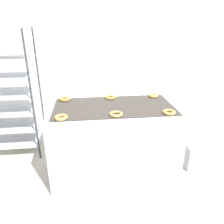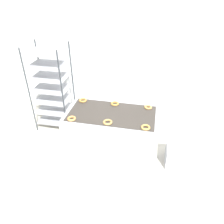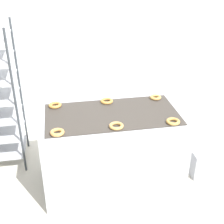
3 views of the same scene
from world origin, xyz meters
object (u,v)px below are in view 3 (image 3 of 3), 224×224
at_px(donut_far_left, 55,105).
at_px(donut_far_center, 107,101).
at_px(fryer_machine, 112,149).
at_px(donut_far_right, 156,97).
at_px(glaze_bin, 205,158).
at_px(donut_near_left, 57,132).
at_px(donut_near_center, 116,126).
at_px(donut_near_right, 173,121).

height_order(donut_far_left, donut_far_center, donut_far_left).
bearing_deg(fryer_machine, donut_far_right, 26.44).
xyz_separation_m(glaze_bin, donut_far_center, (-1.09, 0.23, 0.70)).
relative_size(donut_near_left, donut_far_right, 1.04).
distance_m(donut_near_center, donut_far_left, 0.75).
height_order(fryer_machine, donut_far_left, donut_far_left).
relative_size(fryer_machine, donut_far_right, 11.62).
height_order(donut_near_left, donut_far_center, donut_near_left).
bearing_deg(donut_near_right, donut_far_left, 153.26).
height_order(donut_near_center, donut_near_right, donut_near_right).
xyz_separation_m(fryer_machine, donut_far_left, (-0.54, 0.26, 0.44)).
height_order(fryer_machine, donut_far_right, donut_far_right).
height_order(glaze_bin, donut_far_center, donut_far_center).
distance_m(fryer_machine, donut_near_left, 0.75).
bearing_deg(donut_far_right, donut_far_center, 179.47).
height_order(donut_near_right, donut_far_left, donut_far_left).
xyz_separation_m(glaze_bin, donut_near_right, (-0.56, -0.31, 0.70)).
relative_size(fryer_machine, glaze_bin, 3.51).
xyz_separation_m(donut_near_left, donut_far_left, (-0.01, 0.54, -0.00)).
distance_m(fryer_machine, donut_far_right, 0.73).
bearing_deg(donut_far_right, donut_near_right, -89.92).
xyz_separation_m(donut_near_center, donut_far_left, (-0.53, 0.52, 0.00)).
bearing_deg(donut_near_center, fryer_machine, 88.10).
bearing_deg(donut_far_right, glaze_bin, -22.24).
xyz_separation_m(fryer_machine, donut_near_right, (0.52, -0.28, 0.43)).
bearing_deg(donut_far_left, donut_near_right, -26.74).
bearing_deg(donut_near_left, glaze_bin, 10.94).
bearing_deg(donut_far_right, donut_near_center, -135.55).
relative_size(donut_near_right, donut_far_left, 0.99).
distance_m(fryer_machine, donut_near_right, 0.73).
bearing_deg(fryer_machine, glaze_bin, 1.62).
relative_size(donut_near_left, donut_near_right, 0.98).
xyz_separation_m(fryer_machine, donut_near_center, (-0.01, -0.26, 0.43)).
relative_size(donut_near_center, donut_far_center, 1.01).
distance_m(donut_near_left, donut_far_left, 0.54).
xyz_separation_m(glaze_bin, donut_far_left, (-1.62, 0.23, 0.70)).
xyz_separation_m(donut_near_center, donut_far_right, (0.53, 0.52, 0.00)).
relative_size(donut_near_right, donut_far_center, 0.98).
distance_m(fryer_machine, donut_far_center, 0.51).
bearing_deg(donut_near_center, donut_far_center, 89.99).
height_order(donut_near_left, donut_near_right, donut_near_left).
relative_size(fryer_machine, donut_near_center, 10.56).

